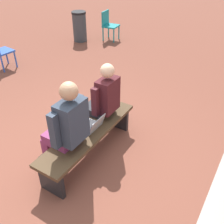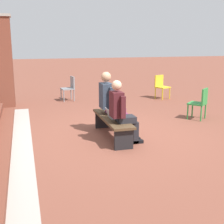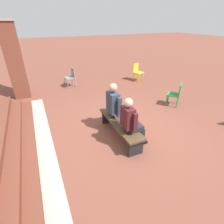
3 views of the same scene
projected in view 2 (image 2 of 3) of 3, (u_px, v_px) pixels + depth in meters
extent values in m
plane|color=brown|center=(118.00, 134.00, 7.00)|extent=(60.00, 60.00, 0.00)
cube|color=#A8A399|center=(22.00, 145.00, 6.27)|extent=(6.95, 0.40, 0.01)
cube|color=brown|center=(3.00, 63.00, 9.68)|extent=(0.56, 0.56, 2.75)
cube|color=#4C3823|center=(112.00, 118.00, 6.68)|extent=(1.80, 0.44, 0.05)
cube|color=black|center=(124.00, 140.00, 5.98)|extent=(0.06, 0.37, 0.40)
cube|color=black|center=(103.00, 120.00, 7.48)|extent=(0.06, 0.37, 0.40)
cube|color=#232328|center=(126.00, 119.00, 6.30)|extent=(0.31, 0.36, 0.13)
cube|color=#232328|center=(136.00, 133.00, 6.33)|extent=(0.10, 0.11, 0.45)
cube|color=black|center=(138.00, 142.00, 6.39)|extent=(0.10, 0.22, 0.06)
cube|color=#232328|center=(133.00, 131.00, 6.48)|extent=(0.10, 0.11, 0.45)
cube|color=black|center=(135.00, 139.00, 6.54)|extent=(0.10, 0.22, 0.06)
cube|color=#47191E|center=(117.00, 104.00, 6.17)|extent=(0.34, 0.22, 0.51)
cube|color=#195133|center=(122.00, 106.00, 6.21)|extent=(0.05, 0.01, 0.30)
cube|color=#47191E|center=(123.00, 107.00, 5.99)|extent=(0.08, 0.09, 0.43)
cube|color=#47191E|center=(116.00, 103.00, 6.39)|extent=(0.08, 0.09, 0.43)
sphere|color=#DBAD89|center=(117.00, 85.00, 6.08)|extent=(0.20, 0.20, 0.20)
cube|color=#7F2D5B|center=(116.00, 110.00, 7.05)|extent=(0.34, 0.40, 0.14)
cube|color=#7F2D5B|center=(125.00, 123.00, 7.08)|extent=(0.11, 0.12, 0.45)
cube|color=black|center=(127.00, 131.00, 7.14)|extent=(0.11, 0.24, 0.07)
cube|color=#7F2D5B|center=(123.00, 121.00, 7.25)|extent=(0.11, 0.12, 0.45)
cube|color=black|center=(125.00, 129.00, 7.31)|extent=(0.11, 0.24, 0.07)
cube|color=#2D3847|center=(106.00, 96.00, 6.91)|extent=(0.38, 0.24, 0.56)
cube|color=#2D3847|center=(112.00, 98.00, 6.71)|extent=(0.09, 0.10, 0.48)
cube|color=#2D3847|center=(106.00, 95.00, 7.16)|extent=(0.09, 0.10, 0.48)
sphere|color=tan|center=(106.00, 77.00, 6.82)|extent=(0.22, 0.22, 0.22)
cube|color=#9EA0A5|center=(115.00, 117.00, 6.62)|extent=(0.32, 0.22, 0.02)
cube|color=#2D2D33|center=(115.00, 117.00, 6.62)|extent=(0.29, 0.15, 0.00)
cube|color=#9EA0A5|center=(109.00, 113.00, 6.55)|extent=(0.32, 0.07, 0.19)
cube|color=#33519E|center=(109.00, 113.00, 6.56)|extent=(0.28, 0.06, 0.17)
cube|color=#2D893D|center=(197.00, 104.00, 8.26)|extent=(0.59, 0.59, 0.04)
cube|color=#2D893D|center=(205.00, 96.00, 8.11)|extent=(0.29, 0.33, 0.40)
cylinder|color=#2D893D|center=(192.00, 110.00, 8.56)|extent=(0.04, 0.04, 0.40)
cylinder|color=#2D893D|center=(188.00, 112.00, 8.26)|extent=(0.04, 0.04, 0.40)
cylinder|color=#2D893D|center=(205.00, 111.00, 8.36)|extent=(0.04, 0.04, 0.40)
cylinder|color=#2D893D|center=(201.00, 114.00, 8.07)|extent=(0.04, 0.04, 0.40)
cube|color=gold|center=(163.00, 87.00, 11.13)|extent=(0.54, 0.54, 0.04)
cube|color=gold|center=(159.00, 81.00, 11.23)|extent=(0.18, 0.39, 0.40)
cylinder|color=gold|center=(163.00, 94.00, 10.94)|extent=(0.04, 0.04, 0.40)
cylinder|color=gold|center=(170.00, 93.00, 11.15)|extent=(0.04, 0.04, 0.40)
cylinder|color=gold|center=(155.00, 93.00, 11.22)|extent=(0.04, 0.04, 0.40)
cylinder|color=gold|center=(162.00, 92.00, 11.43)|extent=(0.04, 0.04, 0.40)
cube|color=gray|center=(67.00, 89.00, 10.78)|extent=(0.47, 0.47, 0.04)
cube|color=gray|center=(72.00, 82.00, 10.80)|extent=(0.40, 0.09, 0.40)
cylinder|color=gray|center=(61.00, 95.00, 10.92)|extent=(0.04, 0.04, 0.40)
cylinder|color=gray|center=(64.00, 96.00, 10.59)|extent=(0.04, 0.04, 0.40)
cylinder|color=gray|center=(71.00, 94.00, 11.06)|extent=(0.04, 0.04, 0.40)
cylinder|color=gray|center=(74.00, 95.00, 10.73)|extent=(0.04, 0.04, 0.40)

